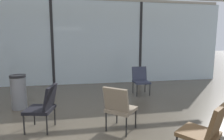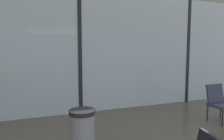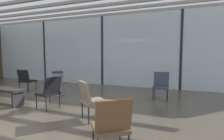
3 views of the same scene
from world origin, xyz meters
TOP-DOWN VIEW (x-y plane):
  - glass_curtain_wall at (0.00, 5.20)m, footprint 14.00×0.08m
  - window_mullion_1 at (0.00, 5.20)m, footprint 0.10×0.12m
  - window_mullion_2 at (3.50, 5.20)m, footprint 0.10×0.12m
  - parked_airplane at (-0.66, 10.73)m, footprint 11.98×3.68m
  - lounge_chair_4 at (2.91, 3.36)m, footprint 0.49×0.53m
  - trash_bin at (-0.54, 2.56)m, footprint 0.38×0.38m

SIDE VIEW (x-z plane):
  - trash_bin at x=-0.54m, z-range 0.00..0.86m
  - lounge_chair_4 at x=2.91m, z-range 0.06..0.93m
  - glass_curtain_wall at x=0.00m, z-range 0.00..3.25m
  - window_mullion_1 at x=0.00m, z-range 0.00..3.25m
  - window_mullion_2 at x=3.50m, z-range 0.00..3.25m
  - parked_airplane at x=-0.66m, z-range 0.00..3.68m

